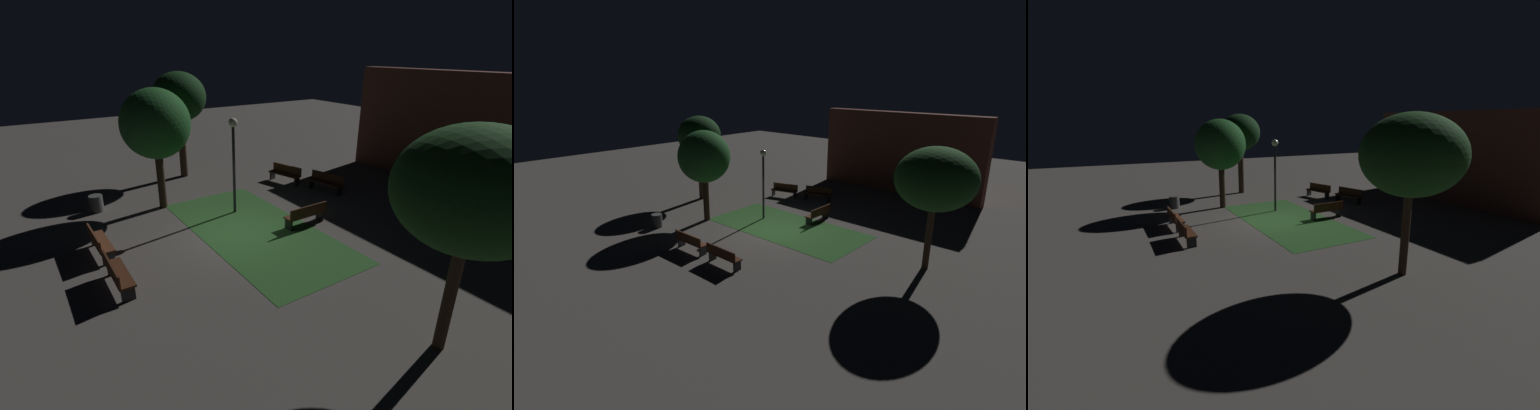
{
  "view_description": "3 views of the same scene",
  "coord_description": "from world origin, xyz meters",
  "views": [
    {
      "loc": [
        11.15,
        -6.29,
        6.46
      ],
      "look_at": [
        -0.02,
        0.99,
        0.95
      ],
      "focal_mm": 26.52,
      "sensor_mm": 36.0,
      "label": 1
    },
    {
      "loc": [
        13.34,
        -14.88,
        7.76
      ],
      "look_at": [
        -0.49,
        0.21,
        1.28
      ],
      "focal_mm": 28.29,
      "sensor_mm": 36.0,
      "label": 2
    },
    {
      "loc": [
        15.28,
        -7.3,
        4.89
      ],
      "look_at": [
        0.33,
        0.52,
        0.85
      ],
      "focal_mm": 24.34,
      "sensor_mm": 36.0,
      "label": 3
    }
  ],
  "objects": [
    {
      "name": "tree_back_right",
      "position": [
        7.68,
        1.08,
        3.89
      ],
      "size": [
        3.22,
        3.22,
        5.21
      ],
      "color": "#38281C",
      "rests_on": "ground"
    },
    {
      "name": "ground_plane",
      "position": [
        0.0,
        0.0,
        0.0
      ],
      "size": [
        60.0,
        60.0,
        0.0
      ],
      "primitive_type": "plane",
      "color": "#56514C"
    },
    {
      "name": "tree_near_wall",
      "position": [
        -7.63,
        1.26,
        4.14
      ],
      "size": [
        2.77,
        2.77,
        5.45
      ],
      "color": "#38281C",
      "rests_on": "ground"
    },
    {
      "name": "building_wall_backdrop",
      "position": [
        1.23,
        11.68,
        2.77
      ],
      "size": [
        11.45,
        0.8,
        5.55
      ],
      "primitive_type": "cube",
      "color": "brown",
      "rests_on": "ground"
    },
    {
      "name": "bench_by_lamp",
      "position": [
        -1.6,
        6.11,
        0.48
      ],
      "size": [
        1.86,
        0.95,
        0.88
      ],
      "color": "#422314",
      "rests_on": "ground"
    },
    {
      "name": "bench_front_right",
      "position": [
        -1.15,
        -4.57,
        0.48
      ],
      "size": [
        1.81,
        0.51,
        0.88
      ],
      "color": "brown",
      "rests_on": "ground"
    },
    {
      "name": "bench_near_trees",
      "position": [
        -3.78,
        5.28,
        0.48
      ],
      "size": [
        1.86,
        0.93,
        0.88
      ],
      "color": "#512D19",
      "rests_on": "ground"
    },
    {
      "name": "bench_back_row",
      "position": [
        1.15,
        -4.57,
        0.48
      ],
      "size": [
        1.8,
        0.48,
        0.88
      ],
      "color": "#422314",
      "rests_on": "ground"
    },
    {
      "name": "tree_right_canopy",
      "position": [
        -3.99,
        -1.29,
        3.63
      ],
      "size": [
        2.86,
        2.86,
        5.08
      ],
      "color": "#2D2116",
      "rests_on": "ground"
    },
    {
      "name": "bench_corner",
      "position": [
        0.9,
        2.75,
        0.48
      ],
      "size": [
        0.5,
        1.81,
        0.88
      ],
      "color": "#422314",
      "rests_on": "ground"
    },
    {
      "name": "grass_lawn",
      "position": [
        0.21,
        0.83,
        0.01
      ],
      "size": [
        8.56,
        4.11,
        0.01
      ],
      "primitive_type": "cube",
      "color": "#2D6028",
      "rests_on": "ground"
    },
    {
      "name": "lamp_post_path_center",
      "position": [
        -1.78,
        1.07,
        2.76
      ],
      "size": [
        0.36,
        0.36,
        3.99
      ],
      "color": "black",
      "rests_on": "ground"
    },
    {
      "name": "trash_bin",
      "position": [
        -5.1,
        -3.84,
        0.36
      ],
      "size": [
        0.56,
        0.56,
        0.71
      ],
      "primitive_type": "cylinder",
      "color": "#4C4C4C",
      "rests_on": "ground"
    }
  ]
}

